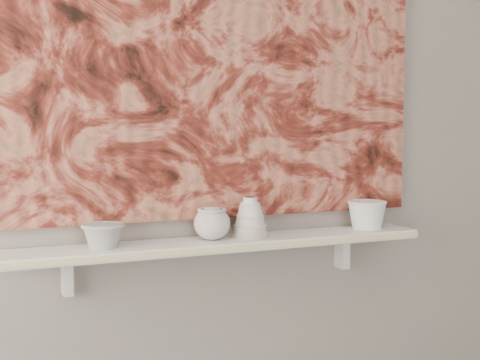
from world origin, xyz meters
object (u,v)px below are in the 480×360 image
cup_cream (212,224)px  bell_vessel (250,217)px  bowl_grey (103,235)px  bowl_white (367,215)px  painting (214,52)px  shelf (223,244)px

cup_cream → bell_vessel: size_ratio=0.87×
bowl_grey → bowl_white: size_ratio=0.94×
painting → bell_vessel: bearing=-40.4°
painting → bell_vessel: painting is taller
painting → bell_vessel: 0.56m
shelf → cup_cream: 0.08m
bell_vessel → bowl_white: bell_vessel is taller
shelf → painting: size_ratio=0.93×
shelf → painting: painting is taller
shelf → painting: (0.00, 0.08, 0.62)m
painting → bell_vessel: (0.09, -0.08, -0.54)m
bowl_grey → cup_cream: bearing=0.0°
painting → cup_cream: 0.56m
cup_cream → bell_vessel: (0.13, 0.00, 0.01)m
shelf → bowl_white: bearing=0.0°
painting → bowl_grey: bearing=-168.3°
bell_vessel → bowl_white: 0.46m
shelf → bowl_grey: (-0.39, 0.00, 0.05)m
bowl_grey → cup_cream: (0.35, 0.00, 0.01)m
bowl_grey → bell_vessel: bearing=0.0°
bowl_grey → bell_vessel: bell_vessel is taller
cup_cream → bowl_grey: bearing=180.0°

